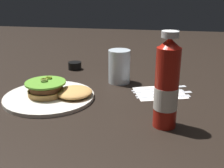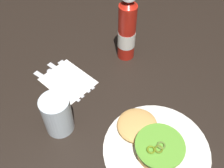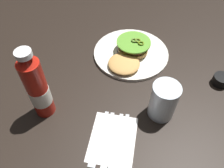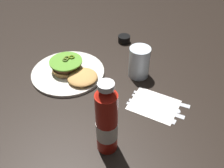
# 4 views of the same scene
# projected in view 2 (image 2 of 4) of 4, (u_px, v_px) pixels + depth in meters

# --- Properties ---
(ground_plane) EXTENTS (3.00, 3.00, 0.00)m
(ground_plane) POSITION_uv_depth(u_px,v_px,m) (105.00, 121.00, 0.80)
(ground_plane) COLOR black
(dinner_plate) EXTENTS (0.30, 0.30, 0.01)m
(dinner_plate) POSITION_uv_depth(u_px,v_px,m) (156.00, 150.00, 0.73)
(dinner_plate) COLOR silver
(dinner_plate) RESTS_ON ground_plane
(burger_sandwich) EXTENTS (0.22, 0.13, 0.05)m
(burger_sandwich) POSITION_uv_depth(u_px,v_px,m) (151.00, 140.00, 0.73)
(burger_sandwich) COLOR tan
(burger_sandwich) RESTS_ON dinner_plate
(ketchup_bottle) EXTENTS (0.06, 0.06, 0.25)m
(ketchup_bottle) POSITION_uv_depth(u_px,v_px,m) (127.00, 31.00, 0.91)
(ketchup_bottle) COLOR #B31C11
(ketchup_bottle) RESTS_ON ground_plane
(water_glass) EXTENTS (0.08, 0.08, 0.13)m
(water_glass) POSITION_uv_depth(u_px,v_px,m) (57.00, 115.00, 0.74)
(water_glass) COLOR silver
(water_glass) RESTS_ON ground_plane
(napkin) EXTENTS (0.20, 0.18, 0.00)m
(napkin) POSITION_uv_depth(u_px,v_px,m) (68.00, 81.00, 0.91)
(napkin) COLOR white
(napkin) RESTS_ON ground_plane
(fork_utensil) EXTENTS (0.18, 0.07, 0.00)m
(fork_utensil) POSITION_uv_depth(u_px,v_px,m) (73.00, 71.00, 0.93)
(fork_utensil) COLOR silver
(fork_utensil) RESTS_ON napkin
(steak_knife) EXTENTS (0.20, 0.09, 0.00)m
(steak_knife) POSITION_uv_depth(u_px,v_px,m) (65.00, 75.00, 0.92)
(steak_knife) COLOR silver
(steak_knife) RESTS_ON napkin
(spoon_utensil) EXTENTS (0.18, 0.07, 0.00)m
(spoon_utensil) POSITION_uv_depth(u_px,v_px,m) (59.00, 78.00, 0.91)
(spoon_utensil) COLOR silver
(spoon_utensil) RESTS_ON napkin
(butter_knife) EXTENTS (0.20, 0.10, 0.00)m
(butter_knife) POSITION_uv_depth(u_px,v_px,m) (53.00, 83.00, 0.90)
(butter_knife) COLOR silver
(butter_knife) RESTS_ON napkin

